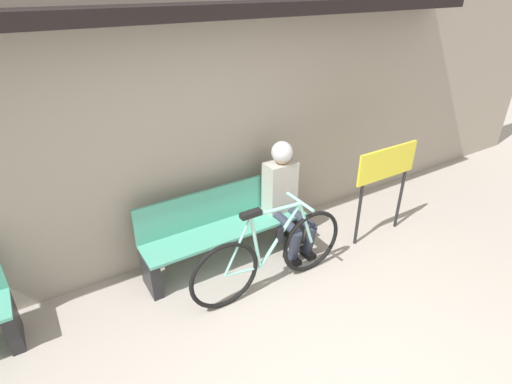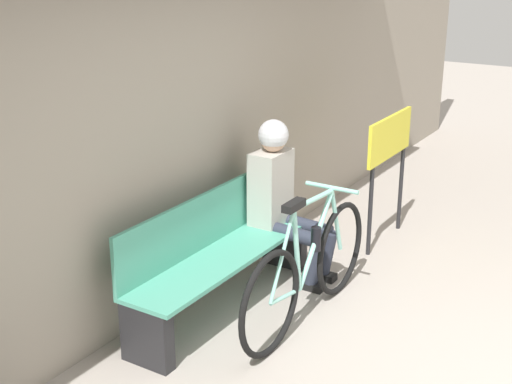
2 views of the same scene
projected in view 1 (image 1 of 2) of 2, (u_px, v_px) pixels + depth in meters
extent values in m
cube|color=#9E9384|center=(189.00, 110.00, 3.88)|extent=(12.00, 0.12, 3.20)
cube|color=black|center=(194.00, 11.00, 3.25)|extent=(6.60, 0.44, 0.12)
cube|color=#51A88E|center=(227.00, 230.00, 4.18)|extent=(1.80, 0.42, 0.03)
cube|color=#51A88E|center=(218.00, 204.00, 4.22)|extent=(1.80, 0.03, 0.40)
cube|color=#232326|center=(151.00, 273.00, 3.89)|extent=(0.10, 0.36, 0.39)
cube|color=#232326|center=(292.00, 223.00, 4.68)|extent=(0.10, 0.36, 0.39)
torus|color=black|center=(225.00, 276.00, 3.62)|extent=(0.70, 0.04, 0.70)
torus|color=black|center=(311.00, 242.00, 4.09)|extent=(0.70, 0.04, 0.70)
cylinder|color=#93DBCC|center=(276.00, 210.00, 3.63)|extent=(0.54, 0.03, 0.07)
cylinder|color=#93DBCC|center=(280.00, 236.00, 3.80)|extent=(0.47, 0.03, 0.59)
cylinder|color=#93DBCC|center=(256.00, 243.00, 3.66)|extent=(0.13, 0.03, 0.61)
cylinder|color=#93DBCC|center=(243.00, 271.00, 3.73)|extent=(0.39, 0.03, 0.09)
cylinder|color=#93DBCC|center=(238.00, 247.00, 3.56)|extent=(0.30, 0.02, 0.55)
cylinder|color=#93DBCC|center=(306.00, 223.00, 3.93)|extent=(0.21, 0.03, 0.52)
cube|color=black|center=(251.00, 214.00, 3.48)|extent=(0.20, 0.07, 0.05)
cylinder|color=#93DBCC|center=(300.00, 202.00, 3.76)|extent=(0.03, 0.40, 0.03)
cylinder|color=black|center=(280.00, 236.00, 3.80)|extent=(0.07, 0.07, 0.17)
cylinder|color=#2D3342|center=(285.00, 223.00, 4.29)|extent=(0.11, 0.44, 0.13)
cylinder|color=#2D3342|center=(295.00, 245.00, 4.24)|extent=(0.11, 0.17, 0.37)
cube|color=black|center=(292.00, 259.00, 4.36)|extent=(0.10, 0.22, 0.06)
cylinder|color=#2D3342|center=(300.00, 217.00, 4.38)|extent=(0.11, 0.44, 0.13)
cylinder|color=#2D3342|center=(309.00, 240.00, 4.33)|extent=(0.11, 0.17, 0.37)
cube|color=black|center=(307.00, 253.00, 4.45)|extent=(0.10, 0.22, 0.06)
cube|color=#B7B2A8|center=(280.00, 186.00, 4.39)|extent=(0.34, 0.22, 0.57)
sphere|color=tan|center=(282.00, 155.00, 4.19)|extent=(0.20, 0.20, 0.20)
sphere|color=silver|center=(282.00, 152.00, 4.18)|extent=(0.23, 0.23, 0.23)
cube|color=#232326|center=(12.00, 323.00, 3.33)|extent=(0.10, 0.36, 0.39)
cylinder|color=#232326|center=(358.00, 215.00, 4.49)|extent=(0.04, 0.04, 0.77)
cylinder|color=#232326|center=(400.00, 199.00, 4.80)|extent=(0.04, 0.04, 0.77)
cube|color=yellow|center=(387.00, 163.00, 4.38)|extent=(0.85, 0.03, 0.36)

